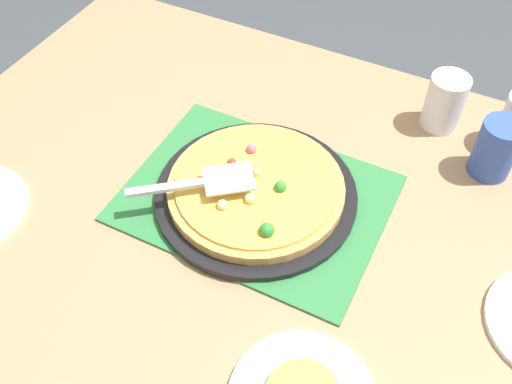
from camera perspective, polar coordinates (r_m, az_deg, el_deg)
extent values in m
plane|color=#3D4247|center=(1.75, 0.00, -16.75)|extent=(8.00, 8.00, 0.00)
cube|color=#9E7A56|center=(1.12, 0.00, -1.17)|extent=(1.40, 1.00, 0.03)
cube|color=#9E7A56|center=(1.90, -11.43, 7.49)|extent=(0.07, 0.07, 0.72)
cube|color=#2D753D|center=(1.10, 0.00, -0.58)|extent=(0.48, 0.36, 0.01)
cylinder|color=black|center=(1.10, 0.00, -0.24)|extent=(0.38, 0.38, 0.01)
cylinder|color=tan|center=(1.08, 0.00, 0.35)|extent=(0.33, 0.33, 0.02)
cylinder|color=#EAB747|center=(1.07, 0.00, 0.80)|extent=(0.30, 0.30, 0.01)
sphere|color=#338433|center=(1.06, 2.41, 0.53)|extent=(0.02, 0.02, 0.02)
sphere|color=#B76675|center=(1.07, -2.98, 1.40)|extent=(0.03, 0.03, 0.03)
sphere|color=red|center=(1.10, -2.39, 2.91)|extent=(0.02, 0.02, 0.02)
sphere|color=#B76675|center=(1.12, -0.44, 4.24)|extent=(0.02, 0.02, 0.02)
sphere|color=#338433|center=(0.99, 1.08, -3.74)|extent=(0.03, 0.03, 0.03)
sphere|color=#E5CC7F|center=(1.03, -3.31, -1.28)|extent=(0.02, 0.02, 0.02)
sphere|color=#E5CC7F|center=(1.04, -0.56, -0.64)|extent=(0.02, 0.02, 0.02)
sphere|color=#E5CC7F|center=(1.08, 0.05, 1.95)|extent=(0.02, 0.02, 0.02)
cylinder|color=white|center=(1.27, 17.98, 8.37)|extent=(0.08, 0.08, 0.12)
cylinder|color=#3351AD|center=(1.20, 22.42, 3.94)|extent=(0.08, 0.08, 0.12)
cube|color=silver|center=(1.05, -2.68, 1.32)|extent=(0.11, 0.11, 0.00)
cube|color=#B2B2B7|center=(1.05, -8.91, 0.42)|extent=(0.12, 0.10, 0.01)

